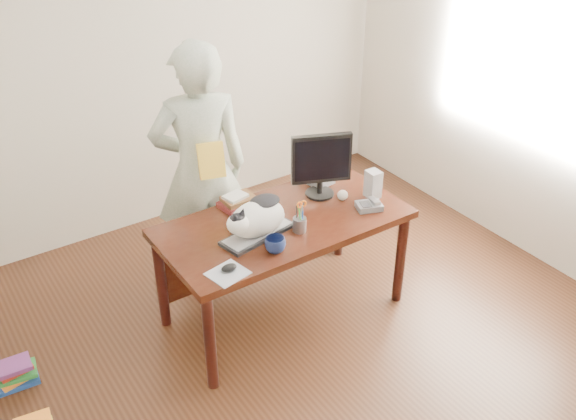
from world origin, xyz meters
The scene contains 17 objects.
room centered at (0.00, 0.00, 1.35)m, with size 4.50×4.50×4.50m.
desk centered at (0.00, 0.68, 0.60)m, with size 1.60×0.80×0.75m.
keyboard centered at (-0.23, 0.54, 0.76)m, with size 0.51×0.27×0.03m.
cat centered at (-0.25, 0.53, 0.89)m, with size 0.47×0.30×0.27m.
monitor centered at (0.38, 0.72, 1.01)m, with size 0.39×0.26×0.45m.
pen_cup centered at (0.01, 0.44, 0.81)m, with size 0.09×0.08×0.21m.
mousepad centered at (-0.58, 0.30, 0.75)m, with size 0.24×0.22×0.00m.
mouse centered at (-0.56, 0.32, 0.77)m, with size 0.10×0.08×0.04m.
coffee_mug centered at (-0.24, 0.33, 0.80)m, with size 0.12×0.12×0.10m, color #0E1638.
phone centered at (0.55, 0.40, 0.77)m, with size 0.19×0.17×0.07m.
speaker centered at (0.67, 0.52, 0.85)m, with size 0.09×0.10×0.19m.
baseball centered at (0.47, 0.59, 0.79)m, with size 0.07×0.07×0.07m.
book_stack centered at (-0.16, 0.92, 0.79)m, with size 0.25×0.20×0.09m.
calculator centered at (0.48, 0.89, 0.78)m, with size 0.19×0.23×0.06m.
person centered at (-0.25, 1.24, 0.90)m, with size 0.66×0.43×1.81m, color silver.
held_book centered at (-0.25, 1.07, 1.05)m, with size 0.19×0.14×0.24m.
book_pile_b centered at (-1.72, 0.95, 0.07)m, with size 0.26×0.20×0.15m.
Camera 1 is at (-1.91, -2.29, 2.94)m, focal length 40.00 mm.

